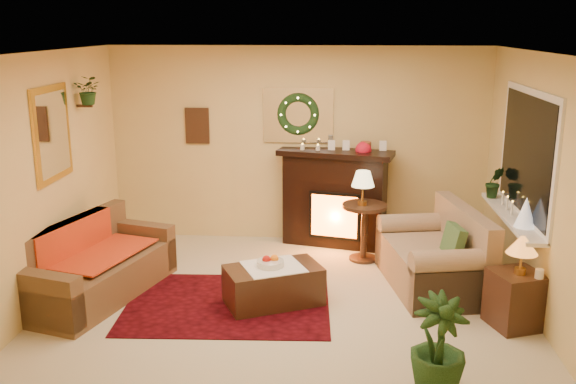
# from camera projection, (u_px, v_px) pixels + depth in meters

# --- Properties ---
(floor) EXTENTS (5.00, 5.00, 0.00)m
(floor) POSITION_uv_depth(u_px,v_px,m) (286.00, 307.00, 6.70)
(floor) COLOR beige
(floor) RESTS_ON ground
(ceiling) EXTENTS (5.00, 5.00, 0.00)m
(ceiling) POSITION_uv_depth(u_px,v_px,m) (285.00, 53.00, 6.04)
(ceiling) COLOR white
(ceiling) RESTS_ON ground
(wall_back) EXTENTS (5.00, 5.00, 0.00)m
(wall_back) POSITION_uv_depth(u_px,v_px,m) (298.00, 145.00, 8.54)
(wall_back) COLOR #EFD88C
(wall_back) RESTS_ON ground
(wall_front) EXTENTS (5.00, 5.00, 0.00)m
(wall_front) POSITION_uv_depth(u_px,v_px,m) (260.00, 270.00, 4.20)
(wall_front) COLOR #EFD88C
(wall_front) RESTS_ON ground
(wall_left) EXTENTS (4.50, 4.50, 0.00)m
(wall_left) POSITION_uv_depth(u_px,v_px,m) (42.00, 182.00, 6.54)
(wall_left) COLOR #EFD88C
(wall_left) RESTS_ON ground
(wall_right) EXTENTS (4.50, 4.50, 0.00)m
(wall_right) POSITION_uv_depth(u_px,v_px,m) (543.00, 191.00, 6.20)
(wall_right) COLOR #EFD88C
(wall_right) RESTS_ON ground
(area_rug) EXTENTS (2.19, 1.68, 0.01)m
(area_rug) POSITION_uv_depth(u_px,v_px,m) (228.00, 304.00, 6.76)
(area_rug) COLOR #4D1115
(area_rug) RESTS_ON floor
(sofa) EXTENTS (1.33, 2.04, 0.81)m
(sofa) POSITION_uv_depth(u_px,v_px,m) (97.00, 258.00, 6.87)
(sofa) COLOR brown
(sofa) RESTS_ON floor
(red_throw) EXTENTS (0.75, 1.22, 0.02)m
(red_throw) POSITION_uv_depth(u_px,v_px,m) (99.00, 253.00, 6.97)
(red_throw) COLOR red
(red_throw) RESTS_ON sofa
(fireplace) EXTENTS (1.38, 0.71, 1.21)m
(fireplace) POSITION_uv_depth(u_px,v_px,m) (335.00, 204.00, 8.50)
(fireplace) COLOR black
(fireplace) RESTS_ON floor
(poinsettia) EXTENTS (0.21, 0.21, 0.21)m
(poinsettia) POSITION_uv_depth(u_px,v_px,m) (363.00, 150.00, 8.23)
(poinsettia) COLOR red
(poinsettia) RESTS_ON fireplace
(mantel_candle_a) EXTENTS (0.06, 0.06, 0.18)m
(mantel_candle_a) POSITION_uv_depth(u_px,v_px,m) (302.00, 151.00, 8.34)
(mantel_candle_a) COLOR #FFF0C9
(mantel_candle_a) RESTS_ON fireplace
(mantel_candle_b) EXTENTS (0.06, 0.06, 0.17)m
(mantel_candle_b) POSITION_uv_depth(u_px,v_px,m) (318.00, 152.00, 8.30)
(mantel_candle_b) COLOR beige
(mantel_candle_b) RESTS_ON fireplace
(mantel_mirror) EXTENTS (0.92, 0.02, 0.72)m
(mantel_mirror) POSITION_uv_depth(u_px,v_px,m) (298.00, 115.00, 8.42)
(mantel_mirror) COLOR white
(mantel_mirror) RESTS_ON wall_back
(wreath) EXTENTS (0.55, 0.11, 0.55)m
(wreath) POSITION_uv_depth(u_px,v_px,m) (298.00, 114.00, 8.38)
(wreath) COLOR #194719
(wreath) RESTS_ON wall_back
(wall_art) EXTENTS (0.32, 0.03, 0.48)m
(wall_art) POSITION_uv_depth(u_px,v_px,m) (197.00, 126.00, 8.55)
(wall_art) COLOR #381E11
(wall_art) RESTS_ON wall_back
(gold_mirror) EXTENTS (0.03, 0.84, 1.00)m
(gold_mirror) POSITION_uv_depth(u_px,v_px,m) (52.00, 134.00, 6.72)
(gold_mirror) COLOR gold
(gold_mirror) RESTS_ON wall_left
(hanging_plant) EXTENTS (0.33, 0.28, 0.36)m
(hanging_plant) POSITION_uv_depth(u_px,v_px,m) (90.00, 104.00, 7.38)
(hanging_plant) COLOR #194719
(hanging_plant) RESTS_ON wall_left
(loveseat) EXTENTS (1.17, 1.69, 0.90)m
(loveseat) POSITION_uv_depth(u_px,v_px,m) (432.00, 251.00, 7.13)
(loveseat) COLOR gray
(loveseat) RESTS_ON floor
(window_frame) EXTENTS (0.03, 1.86, 1.36)m
(window_frame) POSITION_uv_depth(u_px,v_px,m) (527.00, 154.00, 6.67)
(window_frame) COLOR white
(window_frame) RESTS_ON wall_right
(window_glass) EXTENTS (0.02, 1.70, 1.22)m
(window_glass) POSITION_uv_depth(u_px,v_px,m) (526.00, 154.00, 6.67)
(window_glass) COLOR black
(window_glass) RESTS_ON wall_right
(window_sill) EXTENTS (0.22, 1.86, 0.04)m
(window_sill) POSITION_uv_depth(u_px,v_px,m) (511.00, 217.00, 6.85)
(window_sill) COLOR white
(window_sill) RESTS_ON wall_right
(mini_tree) EXTENTS (0.21, 0.21, 0.32)m
(mini_tree) POSITION_uv_depth(u_px,v_px,m) (526.00, 213.00, 6.39)
(mini_tree) COLOR white
(mini_tree) RESTS_ON window_sill
(sill_plant) EXTENTS (0.27, 0.21, 0.49)m
(sill_plant) POSITION_uv_depth(u_px,v_px,m) (495.00, 182.00, 7.47)
(sill_plant) COLOR #224C1C
(sill_plant) RESTS_ON window_sill
(side_table_round) EXTENTS (0.72, 0.72, 0.72)m
(side_table_round) POSITION_uv_depth(u_px,v_px,m) (364.00, 235.00, 7.97)
(side_table_round) COLOR #361F0B
(side_table_round) RESTS_ON floor
(lamp_cream) EXTENTS (0.28, 0.28, 0.43)m
(lamp_cream) POSITION_uv_depth(u_px,v_px,m) (363.00, 192.00, 7.80)
(lamp_cream) COLOR beige
(lamp_cream) RESTS_ON side_table_round
(end_table_square) EXTENTS (0.58, 0.58, 0.56)m
(end_table_square) POSITION_uv_depth(u_px,v_px,m) (516.00, 300.00, 6.21)
(end_table_square) COLOR #332212
(end_table_square) RESTS_ON floor
(lamp_tiffany) EXTENTS (0.29, 0.29, 0.43)m
(lamp_tiffany) POSITION_uv_depth(u_px,v_px,m) (521.00, 255.00, 6.06)
(lamp_tiffany) COLOR orange
(lamp_tiffany) RESTS_ON end_table_square
(coffee_table) EXTENTS (1.11, 0.90, 0.41)m
(coffee_table) POSITION_uv_depth(u_px,v_px,m) (273.00, 285.00, 6.72)
(coffee_table) COLOR black
(coffee_table) RESTS_ON floor
(fruit_bowl) EXTENTS (0.28, 0.28, 0.07)m
(fruit_bowl) POSITION_uv_depth(u_px,v_px,m) (270.00, 263.00, 6.67)
(fruit_bowl) COLOR silver
(fruit_bowl) RESTS_ON coffee_table
(floor_palm) EXTENTS (1.77, 1.77, 2.43)m
(floor_palm) POSITION_uv_depth(u_px,v_px,m) (439.00, 340.00, 5.04)
(floor_palm) COLOR #1B3815
(floor_palm) RESTS_ON floor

